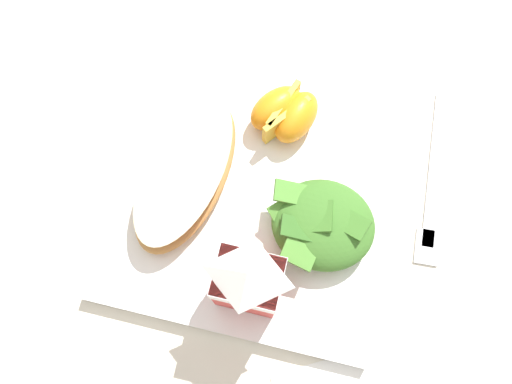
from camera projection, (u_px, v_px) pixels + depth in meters
The scene contains 8 objects.
ground at pixel (256, 199), 0.59m from camera, with size 3.00×3.00×0.00m, color beige.
white_plate at pixel (256, 197), 0.58m from camera, with size 0.28×0.28×0.02m, color white.
cheesy_pizza_bread at pixel (186, 171), 0.56m from camera, with size 0.11×0.18×0.04m.
green_salad_pile at pixel (323, 225), 0.55m from camera, with size 0.11×0.09×0.05m.
milk_carton at pixel (248, 281), 0.49m from camera, with size 0.06×0.04×0.11m.
orange_wedge_front at pixel (295, 116), 0.58m from camera, with size 0.05×0.07×0.04m.
orange_wedge_middle at pixel (278, 110), 0.58m from camera, with size 0.07×0.07×0.04m.
metal_fork at pixel (433, 191), 0.59m from camera, with size 0.03×0.19×0.01m.
Camera 1 is at (-0.04, 0.15, 0.57)m, focal length 40.08 mm.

